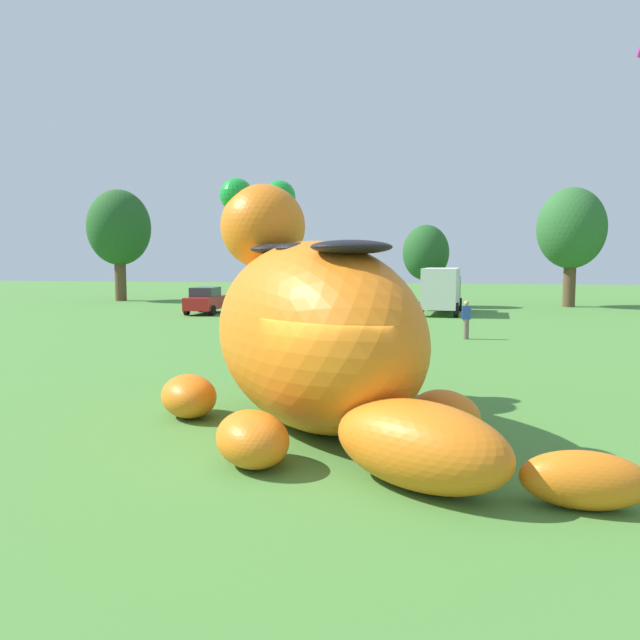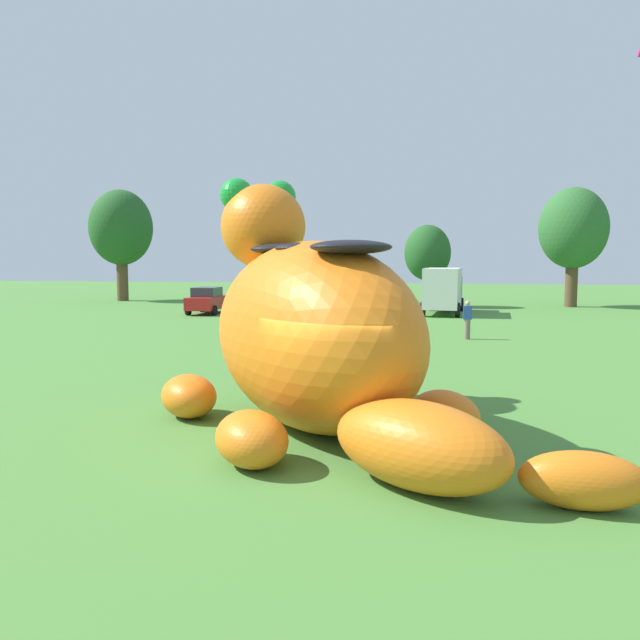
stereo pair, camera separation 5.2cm
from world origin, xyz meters
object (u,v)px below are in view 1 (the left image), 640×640
(giant_inflatable_creature, at_px, (313,332))
(spectator_near_inflatable, at_px, (466,320))
(car_red, at_px, (206,300))
(car_white, at_px, (329,302))
(spectator_by_cars, at_px, (293,307))
(car_black, at_px, (277,300))
(box_truck, at_px, (442,289))

(giant_inflatable_creature, distance_m, spectator_near_inflatable, 16.22)
(giant_inflatable_creature, bearing_deg, car_red, 113.87)
(car_red, distance_m, spectator_near_inflatable, 18.96)
(giant_inflatable_creature, xyz_separation_m, car_red, (-11.59, 26.19, -1.18))
(car_red, relative_size, car_white, 0.97)
(spectator_by_cars, bearing_deg, giant_inflatable_creature, -77.19)
(car_black, xyz_separation_m, box_truck, (10.62, 1.27, 0.74))
(car_white, relative_size, spectator_near_inflatable, 2.47)
(car_black, bearing_deg, box_truck, 6.82)
(car_white, xyz_separation_m, spectator_by_cars, (-1.32, -4.64, -0.01))
(car_red, xyz_separation_m, spectator_near_inflatable, (15.75, -10.55, -0.01))
(car_black, bearing_deg, giant_inflatable_creature, -75.27)
(car_white, distance_m, spectator_near_inflatable, 13.16)
(car_white, bearing_deg, car_black, 163.50)
(car_white, bearing_deg, box_truck, 18.36)
(car_white, relative_size, box_truck, 0.64)
(box_truck, bearing_deg, spectator_near_inflatable, -86.80)
(car_black, relative_size, box_truck, 0.65)
(box_truck, bearing_deg, spectator_by_cars, -140.14)
(spectator_near_inflatable, height_order, spectator_by_cars, same)
(car_black, distance_m, spectator_by_cars, 6.14)
(car_white, bearing_deg, spectator_near_inflatable, -53.88)
(giant_inflatable_creature, xyz_separation_m, box_truck, (3.43, 28.60, -0.44))
(spectator_near_inflatable, bearing_deg, giant_inflatable_creature, -104.89)
(box_truck, xyz_separation_m, spectator_by_cars, (-8.35, -6.97, -0.75))
(box_truck, distance_m, spectator_near_inflatable, 13.00)
(box_truck, relative_size, spectator_near_inflatable, 3.85)
(giant_inflatable_creature, height_order, spectator_near_inflatable, giant_inflatable_creature)
(car_black, distance_m, box_truck, 10.72)
(box_truck, relative_size, spectator_by_cars, 3.85)
(giant_inflatable_creature, relative_size, box_truck, 1.43)
(box_truck, bearing_deg, car_red, -170.89)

